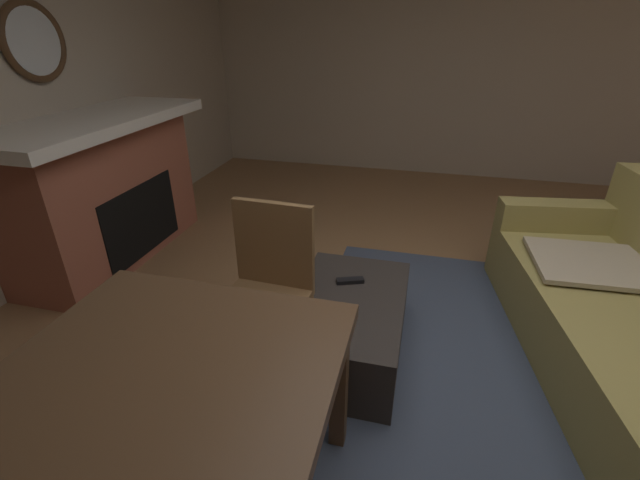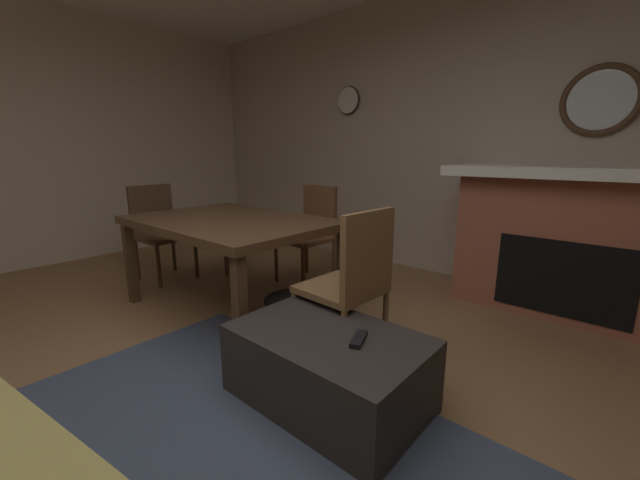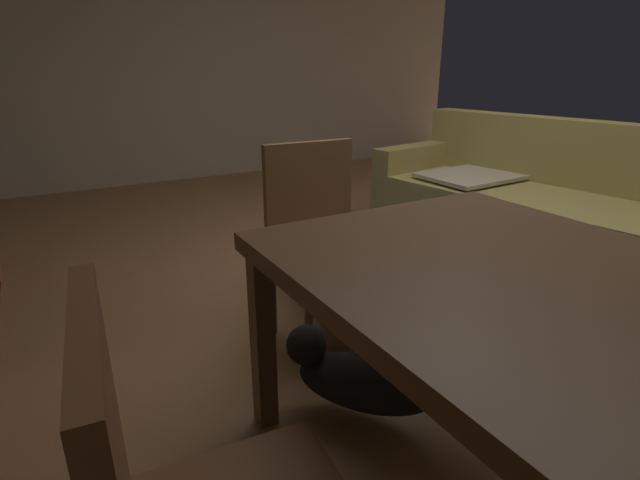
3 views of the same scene
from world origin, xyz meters
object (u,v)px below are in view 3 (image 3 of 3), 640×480
(tv_remote, at_px, (350,228))
(small_dog, at_px, (356,378))
(ottoman_coffee_table, at_px, (370,270))
(dining_chair_west, at_px, (319,233))
(couch, at_px, (528,203))
(dining_table, at_px, (555,313))

(tv_remote, bearing_deg, small_dog, -53.25)
(ottoman_coffee_table, distance_m, tv_remote, 0.26)
(ottoman_coffee_table, height_order, dining_chair_west, dining_chair_west)
(dining_chair_west, distance_m, small_dog, 0.72)
(dining_chair_west, height_order, small_dog, dining_chair_west)
(tv_remote, relative_size, dining_chair_west, 0.17)
(ottoman_coffee_table, distance_m, dining_chair_west, 0.55)
(couch, height_order, small_dog, couch)
(dining_chair_west, bearing_deg, dining_table, -0.21)
(dining_chair_west, xyz_separation_m, small_dog, (0.59, -0.19, -0.36))
(ottoman_coffee_table, distance_m, dining_table, 1.49)
(tv_remote, distance_m, dining_table, 1.59)
(tv_remote, bearing_deg, dining_chair_west, -71.49)
(couch, xyz_separation_m, dining_table, (1.55, -1.97, 0.36))
(ottoman_coffee_table, bearing_deg, dining_table, -17.12)
(ottoman_coffee_table, distance_m, small_dog, 0.96)
(tv_remote, distance_m, small_dog, 1.10)
(small_dog, bearing_deg, tv_remote, 148.04)
(ottoman_coffee_table, relative_size, dining_chair_west, 1.03)
(tv_remote, xyz_separation_m, dining_table, (1.52, -0.39, 0.28))
(couch, bearing_deg, ottoman_coffee_table, -82.55)
(tv_remote, xyz_separation_m, dining_chair_west, (0.32, -0.39, 0.13))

